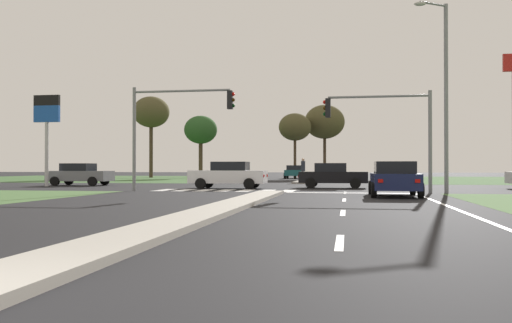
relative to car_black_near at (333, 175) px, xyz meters
name	(u,v)px	position (x,y,z in m)	size (l,w,h in m)	color
ground_plane	(289,187)	(-2.73, 0.62, -0.78)	(200.00, 200.00, 0.00)	black
grass_verge_far_left	(91,178)	(-28.23, 25.12, -0.77)	(35.00, 35.00, 0.01)	#385B2D
median_island_near	(218,209)	(-2.73, -18.38, -0.71)	(1.20, 22.00, 0.14)	#ADA89E
median_island_far	(314,178)	(-2.73, 25.62, -0.71)	(1.20, 36.00, 0.14)	gray
lane_dash_near	(340,242)	(0.77, -24.20, -0.77)	(0.14, 2.00, 0.01)	silver
lane_dash_second	(343,213)	(0.77, -18.20, -0.77)	(0.14, 2.00, 0.01)	silver
lane_dash_third	(344,200)	(0.77, -12.20, -0.77)	(0.14, 2.00, 0.01)	silver
lane_dash_fourth	(345,193)	(0.77, -6.20, -0.77)	(0.14, 2.00, 0.01)	silver
edge_line_right	(463,212)	(4.12, -17.38, -0.77)	(0.14, 24.00, 0.01)	silver
stop_bar_near	(351,193)	(1.07, -6.38, -0.77)	(6.40, 0.50, 0.01)	silver
crosswalk_bar_near	(164,190)	(-9.13, -4.58, -0.77)	(0.70, 2.80, 0.01)	silver
crosswalk_bar_second	(184,190)	(-7.98, -4.58, -0.77)	(0.70, 2.80, 0.01)	silver
crosswalk_bar_third	(205,190)	(-6.83, -4.58, -0.77)	(0.70, 2.80, 0.01)	silver
crosswalk_bar_fourth	(225,190)	(-5.68, -4.58, -0.77)	(0.70, 2.80, 0.01)	silver
crosswalk_bar_fifth	(246,191)	(-4.53, -4.58, -0.77)	(0.70, 2.80, 0.01)	silver
crosswalk_bar_sixth	(267,191)	(-3.38, -4.58, -0.77)	(0.70, 2.80, 0.01)	silver
crosswalk_bar_seventh	(288,191)	(-2.23, -4.58, -0.77)	(0.70, 2.80, 0.01)	silver
car_black_near	(333,175)	(0.00, 0.00, 0.00)	(4.14, 2.03, 1.52)	black
car_navy_second	(394,179)	(2.91, -9.09, 0.00)	(2.10, 4.45, 1.52)	#161E47
car_white_third	(229,175)	(-6.12, -1.75, 0.04)	(4.56, 1.97, 1.60)	silver
car_grey_fourth	(80,174)	(-17.42, 1.66, 0.01)	(4.31, 2.10, 1.54)	slate
car_teal_fifth	(295,172)	(-5.02, 27.68, -0.02)	(2.09, 4.18, 1.48)	#19565B
traffic_signal_near_right	(387,122)	(2.83, -5.98, 2.74)	(5.29, 0.32, 5.02)	gray
traffic_signal_near_left	(171,118)	(-8.26, -5.98, 3.09)	(5.58, 0.32, 5.53)	gray
street_lamp_second	(444,88)	(5.61, -5.40, 4.43)	(1.74, 1.18, 9.40)	gray
pedestrian_at_median	(303,167)	(-2.72, 11.36, 0.51)	(0.34, 0.34, 1.87)	#232833
fuel_price_totem	(47,120)	(-18.89, -0.09, 3.67)	(1.80, 0.24, 6.08)	silver
treeline_near	(151,113)	(-22.86, 30.00, 7.19)	(4.48, 4.48, 9.95)	#423323
treeline_second	(201,130)	(-16.57, 29.96, 4.95)	(3.98, 3.98, 7.48)	#423323
treeline_third	(295,127)	(-4.94, 27.45, 4.99)	(3.64, 3.64, 7.35)	#423323
treeline_fourth	(325,122)	(-1.75, 30.52, 5.79)	(4.69, 4.69, 8.58)	#423323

